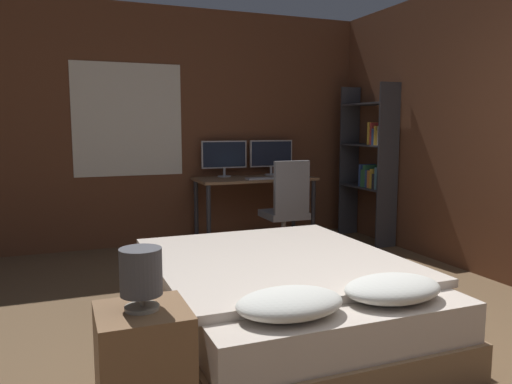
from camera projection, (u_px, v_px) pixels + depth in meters
name	position (u px, v px, depth m)	size (l,w,h in m)	color
wall_back	(208.00, 127.00, 5.90)	(12.00, 0.08, 2.70)	brown
bed	(282.00, 297.00, 3.27)	(1.58, 2.05, 0.57)	#846647
nightstand	(144.00, 375.00, 2.15)	(0.39, 0.38, 0.60)	brown
bedside_lamp	(141.00, 273.00, 2.09)	(0.18, 0.18, 0.26)	gray
desk	(255.00, 186.00, 5.80)	(1.37, 0.63, 0.77)	#846042
monitor_left	(224.00, 156.00, 5.84)	(0.55, 0.16, 0.42)	#B7B7BC
monitor_right	(271.00, 155.00, 6.06)	(0.55, 0.16, 0.42)	#B7B7BC
keyboard	(261.00, 178.00, 5.59)	(0.35, 0.13, 0.02)	#B7B7BC
computer_mouse	(283.00, 177.00, 5.69)	(0.07, 0.05, 0.04)	#B7B7BC
office_chair	(286.00, 219.00, 5.23)	(0.52, 0.52, 1.02)	black
bookshelf	(372.00, 159.00, 5.83)	(0.27, 0.82, 1.84)	#333338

